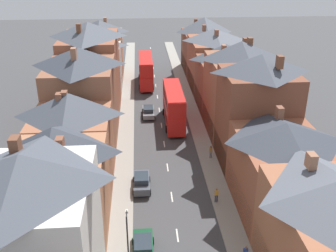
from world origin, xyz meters
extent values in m
cube|color=gray|center=(-5.10, 38.00, 0.07)|extent=(2.20, 104.00, 0.14)
cube|color=gray|center=(5.10, 38.00, 0.07)|extent=(2.20, 104.00, 0.14)
cube|color=silver|center=(0.00, 12.00, 0.01)|extent=(0.14, 1.80, 0.01)
cube|color=silver|center=(0.00, 18.00, 0.01)|extent=(0.14, 1.80, 0.01)
cube|color=silver|center=(0.00, 24.00, 0.01)|extent=(0.14, 1.80, 0.01)
cube|color=silver|center=(0.00, 30.00, 0.01)|extent=(0.14, 1.80, 0.01)
cube|color=silver|center=(0.00, 36.00, 0.01)|extent=(0.14, 1.80, 0.01)
cube|color=silver|center=(0.00, 42.00, 0.01)|extent=(0.14, 1.80, 0.01)
cube|color=silver|center=(0.00, 48.00, 0.01)|extent=(0.14, 1.80, 0.01)
cube|color=silver|center=(0.00, 54.00, 0.01)|extent=(0.14, 1.80, 0.01)
cube|color=silver|center=(0.00, 60.00, 0.01)|extent=(0.14, 1.80, 0.01)
cube|color=silver|center=(0.00, 66.00, 0.01)|extent=(0.14, 1.80, 0.01)
cube|color=silver|center=(0.00, 72.00, 0.01)|extent=(0.14, 1.80, 0.01)
cube|color=silver|center=(0.00, 78.00, 0.01)|extent=(0.14, 1.80, 0.01)
cube|color=silver|center=(0.00, 84.00, 0.01)|extent=(0.14, 1.80, 0.01)
cube|color=silver|center=(-10.20, 4.87, 5.38)|extent=(8.00, 9.07, 10.76)
pyramid|color=#474C56|center=(-10.20, 4.87, 11.70)|extent=(8.00, 9.07, 1.88)
cube|color=brown|center=(-10.90, 6.68, 12.29)|extent=(0.60, 0.90, 1.17)
cube|color=#B2704C|center=(-10.20, 13.51, 3.96)|extent=(8.00, 8.22, 7.92)
cube|color=#1E5133|center=(-6.26, 13.51, 1.60)|extent=(0.12, 7.56, 3.20)
pyramid|color=#383D47|center=(-10.20, 13.51, 9.16)|extent=(8.00, 8.22, 2.48)
cube|color=brown|center=(-9.35, 12.00, 9.66)|extent=(0.60, 0.90, 0.99)
cube|color=#A36042|center=(-10.20, 21.65, 4.01)|extent=(8.00, 8.05, 8.02)
cube|color=navy|center=(-6.26, 21.65, 1.60)|extent=(0.12, 7.41, 3.20)
pyramid|color=#474C56|center=(-10.20, 21.65, 9.22)|extent=(8.00, 8.05, 2.39)
cube|color=brown|center=(-10.59, 21.92, 9.86)|extent=(0.60, 0.90, 1.30)
cube|color=brown|center=(-11.05, 21.58, 9.82)|extent=(0.60, 0.90, 1.21)
cube|color=brown|center=(-10.20, 30.91, 5.38)|extent=(8.00, 10.47, 10.76)
cube|color=#1E5133|center=(-6.26, 30.91, 1.60)|extent=(0.12, 9.63, 3.20)
pyramid|color=#383D47|center=(-10.20, 30.91, 11.79)|extent=(8.00, 10.47, 2.07)
cube|color=#99664C|center=(-10.33, 28.57, 12.55)|extent=(0.60, 0.90, 1.53)
cube|color=#935138|center=(-10.20, 41.95, 5.94)|extent=(8.00, 11.61, 11.88)
cube|color=olive|center=(-6.26, 41.95, 1.60)|extent=(0.12, 10.68, 3.20)
pyramid|color=#474C56|center=(-10.20, 41.95, 12.90)|extent=(8.00, 11.61, 2.03)
cube|color=brown|center=(-11.11, 39.43, 13.51)|extent=(0.60, 0.90, 1.22)
cube|color=beige|center=(-10.20, 51.68, 4.10)|extent=(8.00, 7.86, 8.21)
cube|color=#1E5133|center=(-6.26, 51.68, 1.60)|extent=(0.12, 7.23, 3.20)
pyramid|color=#474C56|center=(-10.20, 51.68, 9.03)|extent=(8.00, 7.86, 1.65)
cube|color=brown|center=(-11.19, 53.07, 9.77)|extent=(0.60, 0.90, 1.48)
cube|color=brown|center=(-8.98, 53.56, 9.53)|extent=(0.60, 0.90, 0.99)
cube|color=#B2704C|center=(-10.20, 59.69, 4.51)|extent=(8.00, 8.15, 9.03)
cube|color=navy|center=(-6.26, 59.69, 1.60)|extent=(0.12, 7.50, 3.20)
pyramid|color=#474C56|center=(-10.20, 59.69, 10.13)|extent=(8.00, 8.15, 2.20)
cube|color=#99664C|center=(-9.21, 61.16, 10.78)|extent=(0.60, 0.90, 1.31)
cube|color=#A36042|center=(10.20, 4.70, 4.08)|extent=(8.00, 11.02, 8.17)
cube|color=#99664C|center=(9.17, 7.80, 9.72)|extent=(0.60, 0.90, 1.13)
cube|color=#935138|center=(10.20, 15.46, 3.68)|extent=(8.00, 10.48, 7.35)
cube|color=black|center=(6.26, 15.46, 1.60)|extent=(0.12, 9.65, 3.20)
pyramid|color=#383D47|center=(10.20, 15.46, 8.29)|extent=(8.00, 10.48, 1.87)
cube|color=brown|center=(10.41, 18.10, 9.00)|extent=(0.60, 0.90, 1.43)
cube|color=brown|center=(10.20, 24.52, 5.64)|extent=(8.00, 7.64, 11.28)
cube|color=#1E5133|center=(6.26, 24.52, 1.60)|extent=(0.12, 7.03, 3.20)
pyramid|color=#474C56|center=(10.20, 24.52, 12.27)|extent=(8.00, 7.64, 1.98)
cube|color=brown|center=(11.45, 22.45, 12.93)|extent=(0.60, 0.90, 1.31)
cube|color=brown|center=(10.20, 33.15, 5.24)|extent=(8.00, 9.62, 10.47)
cube|color=navy|center=(6.26, 33.15, 1.60)|extent=(0.12, 8.85, 3.20)
pyramid|color=#474C56|center=(10.20, 33.15, 11.61)|extent=(8.00, 9.62, 2.28)
cube|color=brown|center=(11.29, 35.56, 12.11)|extent=(0.60, 0.90, 1.01)
cube|color=brown|center=(11.35, 33.58, 12.35)|extent=(0.60, 0.90, 1.48)
cube|color=brown|center=(10.20, 42.22, 4.00)|extent=(8.00, 8.53, 7.99)
cube|color=maroon|center=(6.26, 42.22, 1.60)|extent=(0.12, 7.85, 3.20)
pyramid|color=#474C56|center=(10.20, 42.22, 9.17)|extent=(8.00, 8.53, 2.35)
cube|color=#99664C|center=(9.69, 41.18, 9.80)|extent=(0.60, 0.90, 1.26)
cube|color=#935138|center=(10.20, 52.04, 4.39)|extent=(8.00, 11.09, 8.78)
cube|color=olive|center=(6.26, 52.04, 1.60)|extent=(0.12, 10.21, 3.20)
pyramid|color=#565B66|center=(10.20, 52.04, 9.79)|extent=(8.00, 11.09, 2.01)
cube|color=brown|center=(8.90, 55.05, 10.34)|extent=(0.60, 0.90, 1.12)
cube|color=brown|center=(10.16, 49.73, 10.41)|extent=(0.60, 0.90, 1.24)
cube|color=brown|center=(10.20, 62.88, 4.02)|extent=(8.00, 10.60, 8.04)
cube|color=black|center=(6.26, 62.88, 1.60)|extent=(0.12, 9.75, 3.20)
pyramid|color=#565B66|center=(10.20, 62.88, 9.53)|extent=(8.00, 10.60, 2.98)
cube|color=brown|center=(8.64, 63.98, 10.00)|extent=(0.60, 0.90, 0.94)
cube|color=red|center=(-1.80, 54.73, 1.65)|extent=(2.44, 10.80, 2.50)
cube|color=red|center=(-1.80, 54.73, 4.05)|extent=(2.44, 10.58, 2.30)
cube|color=red|center=(-1.80, 54.73, 5.25)|extent=(2.39, 10.37, 0.10)
cube|color=#28333D|center=(-1.80, 60.08, 1.85)|extent=(2.20, 0.10, 1.20)
cube|color=#28333D|center=(-1.80, 60.08, 4.15)|extent=(2.20, 0.10, 1.10)
cube|color=#28333D|center=(-2.99, 54.73, 1.90)|extent=(0.06, 9.18, 0.90)
cube|color=#28333D|center=(-2.99, 54.73, 4.15)|extent=(0.06, 9.18, 0.90)
cube|color=yellow|center=(-1.80, 60.08, 4.95)|extent=(1.34, 0.08, 0.32)
cylinder|color=black|center=(-3.02, 58.07, 0.50)|extent=(0.30, 1.00, 1.00)
cylinder|color=black|center=(-0.58, 58.07, 0.50)|extent=(0.30, 1.00, 1.00)
cylinder|color=black|center=(-3.02, 51.76, 0.50)|extent=(0.30, 1.00, 1.00)
cylinder|color=black|center=(-0.58, 51.76, 0.50)|extent=(0.30, 1.00, 1.00)
cube|color=red|center=(1.80, 36.53, 1.65)|extent=(2.44, 10.80, 2.50)
cube|color=red|center=(1.80, 36.53, 4.05)|extent=(2.44, 10.58, 2.30)
cube|color=red|center=(1.80, 36.53, 5.25)|extent=(2.39, 10.37, 0.10)
cube|color=#28333D|center=(1.80, 41.88, 1.85)|extent=(2.20, 0.10, 1.20)
cube|color=#28333D|center=(1.80, 41.88, 4.15)|extent=(2.20, 0.10, 1.10)
cube|color=#28333D|center=(0.61, 36.53, 1.90)|extent=(0.06, 9.18, 0.90)
cube|color=#28333D|center=(0.61, 36.53, 4.15)|extent=(0.06, 9.18, 0.90)
cube|color=yellow|center=(1.80, 41.88, 4.95)|extent=(1.34, 0.08, 0.32)
cylinder|color=black|center=(0.58, 39.87, 0.50)|extent=(0.30, 1.00, 1.00)
cylinder|color=black|center=(3.02, 39.87, 0.50)|extent=(0.30, 1.00, 1.00)
cylinder|color=black|center=(0.58, 33.56, 0.50)|extent=(0.30, 1.00, 1.00)
cylinder|color=black|center=(3.02, 33.56, 0.50)|extent=(0.30, 1.00, 1.00)
cube|color=#4C515B|center=(-3.10, 19.85, 0.70)|extent=(1.70, 4.03, 0.78)
cube|color=#28333D|center=(-3.10, 19.64, 1.39)|extent=(1.46, 2.01, 0.60)
cylinder|color=black|center=(-3.95, 21.09, 0.31)|extent=(0.20, 0.62, 0.62)
cylinder|color=black|center=(-2.25, 21.09, 0.31)|extent=(0.20, 0.62, 0.62)
cylinder|color=black|center=(-3.95, 18.60, 0.31)|extent=(0.20, 0.62, 0.62)
cylinder|color=black|center=(-2.25, 18.60, 0.31)|extent=(0.20, 0.62, 0.62)
cube|color=#144728|center=(-3.10, 9.77, 0.68)|extent=(1.70, 4.19, 0.74)
cube|color=#28333D|center=(-3.10, 9.56, 1.35)|extent=(1.46, 2.10, 0.60)
cylinder|color=black|center=(-3.95, 11.07, 0.31)|extent=(0.20, 0.62, 0.62)
cylinder|color=black|center=(-2.25, 11.07, 0.31)|extent=(0.20, 0.62, 0.62)
cube|color=gray|center=(-1.80, 39.58, 0.64)|extent=(1.70, 4.38, 0.67)
cube|color=#28333D|center=(-1.80, 39.36, 1.28)|extent=(1.46, 2.19, 0.60)
cylinder|color=black|center=(-2.65, 40.94, 0.31)|extent=(0.20, 0.62, 0.62)
cylinder|color=black|center=(-0.95, 40.94, 0.31)|extent=(0.20, 0.62, 0.62)
cylinder|color=black|center=(-2.65, 38.22, 0.31)|extent=(0.20, 0.62, 0.62)
cylinder|color=black|center=(-0.95, 38.22, 0.31)|extent=(0.20, 0.62, 0.62)
cube|color=#2D4C9E|center=(5.18, 8.20, 1.25)|extent=(0.36, 0.22, 0.54)
sphere|color=#9E7051|center=(5.18, 8.20, 1.64)|extent=(0.22, 0.22, 0.22)
cylinder|color=#3D4256|center=(4.29, 16.58, 0.56)|extent=(0.14, 0.14, 0.84)
cylinder|color=#3D4256|center=(4.47, 16.58, 0.56)|extent=(0.14, 0.14, 0.84)
cube|color=gold|center=(4.38, 16.58, 1.25)|extent=(0.36, 0.22, 0.54)
sphere|color=#9E7051|center=(4.38, 16.58, 1.64)|extent=(0.22, 0.22, 0.22)
cylinder|color=gray|center=(5.30, 25.71, 0.56)|extent=(0.14, 0.14, 0.84)
cylinder|color=gray|center=(5.48, 25.71, 0.56)|extent=(0.14, 0.14, 0.84)
cube|color=#A87A38|center=(5.39, 25.71, 1.25)|extent=(0.36, 0.22, 0.54)
sphere|color=brown|center=(5.39, 25.71, 1.64)|extent=(0.22, 0.22, 0.22)
cylinder|color=black|center=(-4.25, 7.84, 2.75)|extent=(0.12, 0.12, 5.50)
cylinder|color=black|center=(-4.25, 8.29, 5.40)|extent=(0.08, 0.90, 0.08)
cube|color=beige|center=(-4.25, 8.74, 5.32)|extent=(0.20, 0.32, 0.20)
camera|label=1|loc=(-2.93, -15.94, 23.72)|focal=42.00mm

